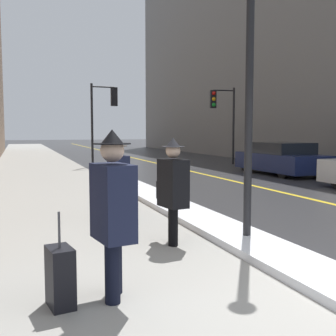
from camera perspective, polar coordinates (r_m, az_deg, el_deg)
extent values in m
cube|color=#9E9B93|center=(18.23, -16.64, -0.55)|extent=(4.00, 80.00, 0.01)
cube|color=gold|center=(19.49, 1.26, 0.00)|extent=(0.16, 80.00, 0.00)
cube|color=white|center=(10.24, -1.13, -4.26)|extent=(0.89, 15.59, 0.12)
cube|color=slate|center=(30.53, 12.99, 17.79)|extent=(6.00, 36.00, 17.03)
cylinder|color=black|center=(6.48, 10.92, 9.10)|extent=(0.12, 0.12, 4.37)
cylinder|color=black|center=(20.57, -10.25, 5.72)|extent=(0.11, 0.11, 3.97)
cylinder|color=black|center=(20.80, -8.82, 10.80)|extent=(1.10, 0.12, 0.07)
cube|color=black|center=(20.89, -7.31, 9.56)|extent=(0.31, 0.21, 0.90)
sphere|color=red|center=(21.03, -7.41, 10.31)|extent=(0.19, 0.19, 0.19)
sphere|color=orange|center=(21.01, -7.40, 9.53)|extent=(0.19, 0.19, 0.19)
sphere|color=green|center=(20.99, -7.39, 8.75)|extent=(0.19, 0.19, 0.19)
cylinder|color=black|center=(22.02, 8.86, 5.62)|extent=(0.11, 0.11, 3.92)
cylinder|color=black|center=(21.94, 7.54, 10.38)|extent=(1.10, 0.25, 0.07)
cube|color=black|center=(21.74, 6.13, 9.25)|extent=(0.33, 0.25, 0.90)
sphere|color=red|center=(21.65, 6.23, 10.03)|extent=(0.19, 0.19, 0.19)
sphere|color=orange|center=(21.62, 6.23, 9.27)|extent=(0.19, 0.19, 0.19)
sphere|color=green|center=(21.61, 6.22, 8.51)|extent=(0.19, 0.19, 0.19)
cylinder|color=black|center=(4.54, -7.24, -11.35)|extent=(0.15, 0.15, 0.88)
cylinder|color=black|center=(4.28, -7.55, -12.36)|extent=(0.15, 0.15, 0.88)
cube|color=#191E38|center=(4.28, -7.47, -4.62)|extent=(0.39, 0.58, 0.77)
sphere|color=beige|center=(4.23, -7.55, 2.39)|extent=(0.24, 0.24, 0.24)
cylinder|color=black|center=(4.22, -7.57, 3.29)|extent=(0.37, 0.37, 0.01)
cone|color=black|center=(4.22, -7.58, 4.26)|extent=(0.23, 0.23, 0.14)
cylinder|color=black|center=(6.54, 0.65, -6.49)|extent=(0.14, 0.14, 0.82)
cylinder|color=black|center=(6.29, 0.71, -6.96)|extent=(0.14, 0.14, 0.82)
cube|color=black|center=(6.33, 0.68, -2.07)|extent=(0.37, 0.54, 0.72)
sphere|color=beige|center=(6.28, 0.69, 2.35)|extent=(0.22, 0.22, 0.22)
cylinder|color=#28282D|center=(6.28, 0.69, 2.91)|extent=(0.35, 0.35, 0.01)
cone|color=#28282D|center=(6.28, 0.69, 3.52)|extent=(0.21, 0.21, 0.13)
cube|color=black|center=(6.65, -0.80, -3.06)|extent=(0.13, 0.23, 0.28)
cylinder|color=black|center=(8.27, -6.59, -4.18)|extent=(0.14, 0.14, 0.79)
cylinder|color=black|center=(8.03, -6.80, -4.46)|extent=(0.14, 0.14, 0.79)
cube|color=#191E38|center=(8.08, -6.73, -0.77)|extent=(0.35, 0.52, 0.70)
sphere|color=tan|center=(8.05, -6.76, 2.57)|extent=(0.22, 0.22, 0.22)
cylinder|color=#4C3823|center=(8.05, -6.77, 2.99)|extent=(0.33, 0.33, 0.01)
cone|color=#4C3823|center=(8.05, -6.77, 3.45)|extent=(0.20, 0.20, 0.13)
cube|color=navy|center=(17.35, 15.03, 0.81)|extent=(1.81, 4.21, 0.67)
cube|color=black|center=(17.23, 15.27, 2.63)|extent=(1.66, 2.19, 0.44)
cylinder|color=black|center=(18.03, 10.63, 0.57)|extent=(0.21, 0.67, 0.67)
cylinder|color=black|center=(18.86, 14.66, 0.68)|extent=(0.21, 0.67, 0.67)
cylinder|color=black|center=(15.86, 15.43, -0.14)|extent=(0.21, 0.67, 0.67)
cylinder|color=black|center=(16.80, 19.72, 0.03)|extent=(0.21, 0.67, 0.67)
cube|color=black|center=(4.34, -14.38, -14.21)|extent=(0.27, 0.39, 0.60)
cylinder|color=#4C4C51|center=(4.21, -14.53, -8.09)|extent=(0.02, 0.02, 0.35)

